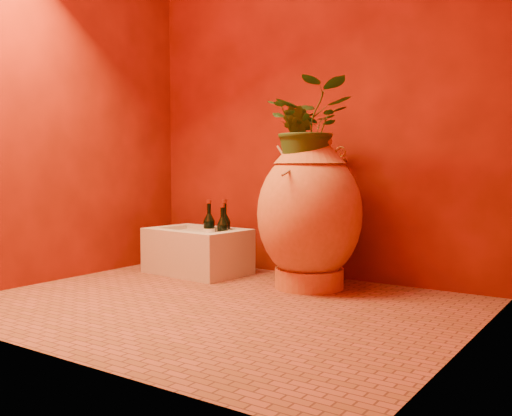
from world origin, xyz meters
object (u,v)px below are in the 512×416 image
Objects in this scene: wine_bottle_a at (209,231)px; amphora at (310,214)px; stone_basin at (197,252)px; wine_bottle_b at (223,234)px; wall_tap at (339,159)px; wine_bottle_c at (225,231)px.

amphora is at bearing -4.65° from wine_bottle_a.
wine_bottle_a is at bearing 65.76° from stone_basin.
stone_basin is 0.24m from wine_bottle_b.
wall_tap is at bearing 20.81° from wine_bottle_b.
wine_bottle_b is (0.20, 0.02, 0.13)m from stone_basin.
wall_tap is at bearing 14.84° from wine_bottle_c.
amphora is 0.71m from wine_bottle_c.
wine_bottle_a is at bearing 159.27° from wine_bottle_b.
wine_bottle_b is 0.91m from wall_tap.
amphora is at bearing 0.98° from stone_basin.
wine_bottle_a is 1.06× the size of wine_bottle_b.
amphora reaches higher than stone_basin.
stone_basin is at bearing -150.75° from wine_bottle_c.
stone_basin is 4.08× the size of wall_tap.
amphora is 5.28× the size of wall_tap.
wine_bottle_c is at bearing 117.94° from wine_bottle_b.
amphora is at bearing -0.40° from wine_bottle_b.
stone_basin is 2.09× the size of wine_bottle_a.
wine_bottle_c is (0.13, 0.01, 0.00)m from wine_bottle_a.
stone_basin is at bearing -114.24° from wine_bottle_a.
wine_bottle_c is 1.98× the size of wall_tap.
amphora is 2.87× the size of wine_bottle_b.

